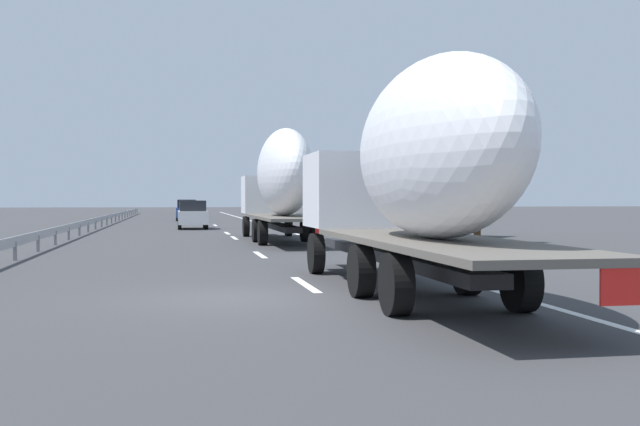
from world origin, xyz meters
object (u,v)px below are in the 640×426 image
(truck_lead, at_px, (281,180))
(car_blue_sedan, at_px, (186,210))
(car_silver_hatch, at_px, (186,208))
(road_sign, at_px, (282,198))
(truck_trailing, at_px, (416,168))
(car_black_suv, at_px, (185,207))
(car_white_van, at_px, (193,215))

(truck_lead, relative_size, car_blue_sedan, 2.96)
(car_silver_hatch, distance_m, road_sign, 27.83)
(truck_lead, xyz_separation_m, car_silver_hatch, (48.85, 3.50, -1.83))
(truck_lead, height_order, road_sign, truck_lead)
(road_sign, bearing_deg, truck_trailing, 175.71)
(car_blue_sedan, relative_size, car_silver_hatch, 1.05)
(truck_trailing, distance_m, car_silver_hatch, 68.47)
(truck_lead, bearing_deg, road_sign, -8.08)
(truck_lead, relative_size, car_silver_hatch, 3.12)
(car_black_suv, xyz_separation_m, car_silver_hatch, (-18.63, 0.03, 0.03))
(car_black_suv, distance_m, car_silver_hatch, 18.63)
(car_blue_sedan, height_order, road_sign, road_sign)
(truck_trailing, distance_m, car_blue_sedan, 54.72)
(car_black_suv, bearing_deg, car_silver_hatch, 179.91)
(truck_trailing, distance_m, car_black_suv, 87.07)
(car_blue_sedan, distance_m, car_black_suv, 32.41)
(truck_trailing, distance_m, road_sign, 41.46)
(car_silver_hatch, bearing_deg, car_black_suv, -0.09)
(car_silver_hatch, bearing_deg, car_white_van, 179.87)
(car_blue_sedan, bearing_deg, car_silver_hatch, -0.84)
(road_sign, bearing_deg, car_white_van, 131.52)
(truck_lead, bearing_deg, car_silver_hatch, 4.09)
(car_silver_hatch, bearing_deg, truck_trailing, -177.07)
(road_sign, bearing_deg, car_black_suv, 8.19)
(car_blue_sedan, height_order, car_white_van, car_blue_sedan)
(truck_trailing, xyz_separation_m, car_white_van, (35.44, 3.57, -1.60))
(truck_trailing, bearing_deg, road_sign, -4.29)
(truck_lead, height_order, car_blue_sedan, truck_lead)
(truck_lead, height_order, car_silver_hatch, truck_lead)
(car_blue_sedan, bearing_deg, truck_lead, -173.98)
(truck_lead, height_order, car_white_van, truck_lead)
(car_white_van, bearing_deg, truck_trailing, -174.24)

